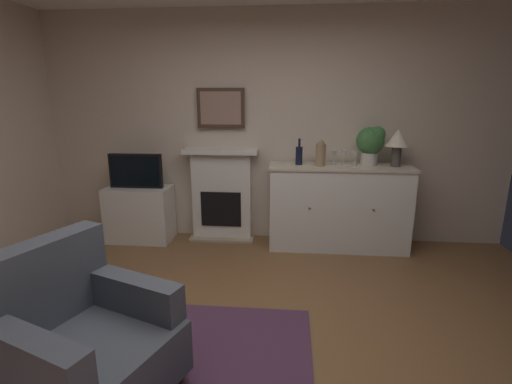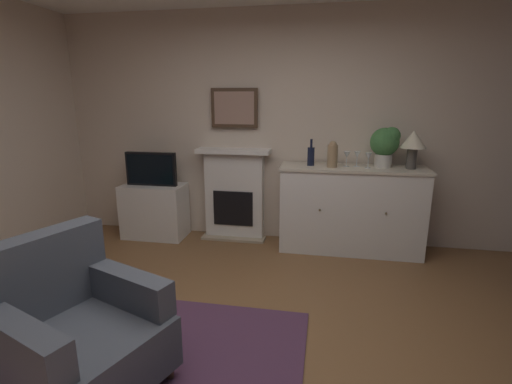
% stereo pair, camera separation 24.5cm
% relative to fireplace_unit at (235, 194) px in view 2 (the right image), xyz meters
% --- Properties ---
extents(ground_plane, '(5.46, 4.70, 0.10)m').
position_rel_fireplace_unit_xyz_m(ground_plane, '(0.58, -2.19, -0.60)').
color(ground_plane, brown).
rests_on(ground_plane, ground).
extents(wall_rear, '(5.46, 0.06, 2.65)m').
position_rel_fireplace_unit_xyz_m(wall_rear, '(0.58, 0.13, 0.78)').
color(wall_rear, beige).
rests_on(wall_rear, ground_plane).
extents(area_rug, '(2.18, 1.91, 0.02)m').
position_rel_fireplace_unit_xyz_m(area_rug, '(-0.11, -2.54, -0.54)').
color(area_rug, '#4C2D47').
rests_on(area_rug, ground_plane).
extents(fireplace_unit, '(0.87, 0.30, 1.10)m').
position_rel_fireplace_unit_xyz_m(fireplace_unit, '(0.00, 0.00, 0.00)').
color(fireplace_unit, white).
rests_on(fireplace_unit, ground_plane).
extents(framed_picture, '(0.55, 0.04, 0.45)m').
position_rel_fireplace_unit_xyz_m(framed_picture, '(-0.00, 0.05, 1.02)').
color(framed_picture, '#473323').
extents(sideboard_cabinet, '(1.56, 0.49, 0.96)m').
position_rel_fireplace_unit_xyz_m(sideboard_cabinet, '(1.37, -0.18, -0.07)').
color(sideboard_cabinet, white).
rests_on(sideboard_cabinet, ground_plane).
extents(table_lamp, '(0.26, 0.26, 0.40)m').
position_rel_fireplace_unit_xyz_m(table_lamp, '(1.95, -0.18, 0.69)').
color(table_lamp, '#4C4742').
rests_on(table_lamp, sideboard_cabinet).
extents(wine_bottle, '(0.08, 0.08, 0.29)m').
position_rel_fireplace_unit_xyz_m(wine_bottle, '(0.91, -0.17, 0.52)').
color(wine_bottle, black).
rests_on(wine_bottle, sideboard_cabinet).
extents(wine_glass_left, '(0.07, 0.07, 0.16)m').
position_rel_fireplace_unit_xyz_m(wine_glass_left, '(1.29, -0.16, 0.53)').
color(wine_glass_left, silver).
rests_on(wine_glass_left, sideboard_cabinet).
extents(wine_glass_center, '(0.07, 0.07, 0.16)m').
position_rel_fireplace_unit_xyz_m(wine_glass_center, '(1.40, -0.14, 0.53)').
color(wine_glass_center, silver).
rests_on(wine_glass_center, sideboard_cabinet).
extents(wine_glass_right, '(0.07, 0.07, 0.16)m').
position_rel_fireplace_unit_xyz_m(wine_glass_right, '(1.51, -0.22, 0.53)').
color(wine_glass_right, silver).
rests_on(wine_glass_right, sideboard_cabinet).
extents(vase_decorative, '(0.11, 0.11, 0.28)m').
position_rel_fireplace_unit_xyz_m(vase_decorative, '(1.14, -0.23, 0.55)').
color(vase_decorative, '#9E7F5B').
rests_on(vase_decorative, sideboard_cabinet).
extents(tv_cabinet, '(0.75, 0.42, 0.66)m').
position_rel_fireplace_unit_xyz_m(tv_cabinet, '(-0.97, -0.16, -0.22)').
color(tv_cabinet, white).
rests_on(tv_cabinet, ground_plane).
extents(tv_set, '(0.62, 0.07, 0.40)m').
position_rel_fireplace_unit_xyz_m(tv_set, '(-0.98, -0.19, 0.31)').
color(tv_set, black).
rests_on(tv_set, tv_cabinet).
extents(potted_plant_small, '(0.30, 0.30, 0.43)m').
position_rel_fireplace_unit_xyz_m(potted_plant_small, '(1.68, -0.13, 0.67)').
color(potted_plant_small, beige).
rests_on(potted_plant_small, sideboard_cabinet).
extents(armchair, '(1.03, 1.00, 0.92)m').
position_rel_fireplace_unit_xyz_m(armchair, '(-0.32, -2.60, -0.17)').
color(armchair, '#474C56').
rests_on(armchair, ground_plane).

